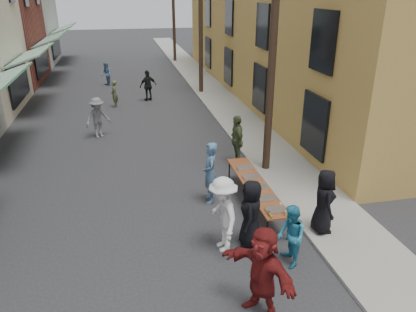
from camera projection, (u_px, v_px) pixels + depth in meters
name	position (u px, v px, depth m)	size (l,w,h in m)	color
ground	(155.00, 228.00, 11.19)	(120.00, 120.00, 0.00)	#28282B
sidewalk	(212.00, 92.00, 25.68)	(2.20, 60.00, 0.10)	gray
building_ochre	(316.00, 8.00, 24.07)	(10.00, 28.00, 10.00)	#B49940
utility_pole_near	(273.00, 43.00, 13.01)	(0.26, 0.26, 9.00)	#2D2116
utility_pole_mid	(201.00, 18.00, 23.84)	(0.26, 0.26, 9.00)	#2D2116
utility_pole_far	(173.00, 8.00, 34.67)	(0.26, 0.26, 9.00)	#2D2116
serving_table	(255.00, 185.00, 12.04)	(0.70, 4.00, 0.75)	#612C17
catering_tray_sausage	(275.00, 210.00, 10.52)	(0.50, 0.33, 0.08)	maroon
catering_tray_foil_b	(267.00, 199.00, 11.10)	(0.50, 0.33, 0.08)	#B2B2B7
catering_tray_buns	(259.00, 187.00, 11.73)	(0.50, 0.33, 0.08)	tan
catering_tray_foil_d	(251.00, 177.00, 12.37)	(0.50, 0.33, 0.08)	#B2B2B7
catering_tray_buns_end	(245.00, 168.00, 13.00)	(0.50, 0.33, 0.08)	tan
condiment_jar_a	(271.00, 217.00, 10.20)	(0.07, 0.07, 0.08)	#A57F26
condiment_jar_b	(270.00, 215.00, 10.29)	(0.07, 0.07, 0.08)	#A57F26
condiment_jar_c	(269.00, 213.00, 10.38)	(0.07, 0.07, 0.08)	#A57F26
cup_stack	(286.00, 214.00, 10.32)	(0.08, 0.08, 0.12)	tan
guest_front_a	(251.00, 214.00, 10.14)	(0.88, 0.57, 1.80)	black
guest_front_b	(210.00, 173.00, 12.23)	(0.70, 0.46, 1.93)	#496C8E
guest_front_c	(291.00, 236.00, 9.44)	(0.76, 0.59, 1.55)	teal
guest_front_d	(223.00, 214.00, 9.95)	(1.27, 0.73, 1.97)	white
guest_front_e	(237.00, 140.00, 14.88)	(1.12, 0.46, 1.90)	#526339
guest_queue_back	(262.00, 272.00, 7.94)	(1.82, 0.58, 1.96)	maroon
server	(324.00, 201.00, 10.57)	(0.86, 0.56, 1.76)	black
passerby_left	(98.00, 118.00, 17.66)	(1.15, 0.66, 1.79)	slate
passerby_mid	(148.00, 86.00, 23.50)	(1.04, 0.43, 1.77)	black
passerby_right	(114.00, 94.00, 22.27)	(0.54, 0.35, 1.47)	#526138
passerby_far	(106.00, 74.00, 27.18)	(0.76, 0.59, 1.56)	#577DA9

